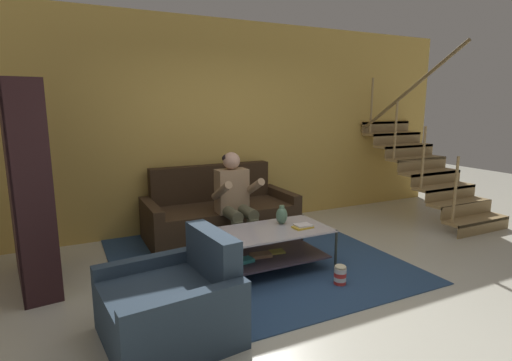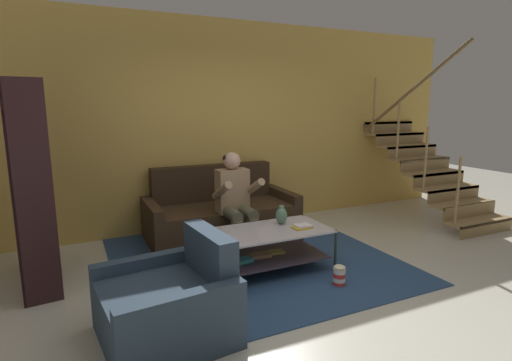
{
  "view_description": "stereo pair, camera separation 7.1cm",
  "coord_description": "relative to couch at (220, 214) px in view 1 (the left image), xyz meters",
  "views": [
    {
      "loc": [
        -1.91,
        -2.92,
        1.75
      ],
      "look_at": [
        0.04,
        1.03,
        0.9
      ],
      "focal_mm": 28.0,
      "sensor_mm": 36.0,
      "label": 1
    },
    {
      "loc": [
        -1.85,
        -2.95,
        1.75
      ],
      "look_at": [
        0.04,
        1.03,
        0.9
      ],
      "focal_mm": 28.0,
      "sensor_mm": 36.0,
      "label": 2
    }
  ],
  "objects": [
    {
      "name": "person_seated_center",
      "position": [
        -0.0,
        -0.54,
        0.35
      ],
      "size": [
        0.5,
        0.58,
        1.18
      ],
      "color": "brown",
      "rests_on": "ground"
    },
    {
      "name": "armchair",
      "position": [
        -1.18,
        -2.08,
        -0.04
      ],
      "size": [
        1.0,
        0.99,
        0.78
      ],
      "color": "#2C3D4E",
      "rests_on": "ground"
    },
    {
      "name": "coffee_table",
      "position": [
        0.05,
        -1.32,
        0.0
      ],
      "size": [
        1.25,
        0.68,
        0.46
      ],
      "color": "#B8B2BC",
      "rests_on": "ground"
    },
    {
      "name": "book_stack",
      "position": [
        0.4,
        -1.42,
        0.17
      ],
      "size": [
        0.21,
        0.15,
        0.04
      ],
      "color": "gold",
      "rests_on": "coffee_table"
    },
    {
      "name": "ground",
      "position": [
        0.06,
        -1.92,
        -0.3
      ],
      "size": [
        16.8,
        16.8,
        0.0
      ],
      "primitive_type": "plane",
      "color": "beige"
    },
    {
      "name": "couch",
      "position": [
        0.0,
        0.0,
        0.0
      ],
      "size": [
        1.96,
        0.91,
        0.93
      ],
      "color": "#3A291A",
      "rests_on": "ground"
    },
    {
      "name": "area_rug",
      "position": [
        0.03,
        -0.79,
        -0.29
      ],
      "size": [
        3.0,
        3.26,
        0.01
      ],
      "color": "navy",
      "rests_on": "ground"
    },
    {
      "name": "back_partition",
      "position": [
        0.06,
        0.54,
        1.15
      ],
      "size": [
        8.4,
        0.12,
        2.9
      ],
      "primitive_type": "cube",
      "color": "gold",
      "rests_on": "ground"
    },
    {
      "name": "bookshelf",
      "position": [
        -2.19,
        -0.59,
        0.6
      ],
      "size": [
        0.45,
        1.17,
        1.96
      ],
      "color": "#2F191C",
      "rests_on": "ground"
    },
    {
      "name": "staircase_run",
      "position": [
        3.24,
        -0.31,
        0.63
      ],
      "size": [
        1.05,
        2.51,
        2.56
      ],
      "color": "#A68653",
      "rests_on": "ground"
    },
    {
      "name": "popcorn_tub",
      "position": [
        0.52,
        -1.92,
        -0.19
      ],
      "size": [
        0.12,
        0.12,
        0.21
      ],
      "color": "red",
      "rests_on": "ground"
    },
    {
      "name": "vase",
      "position": [
        0.27,
        -1.19,
        0.25
      ],
      "size": [
        0.13,
        0.13,
        0.21
      ],
      "color": "#547A5E",
      "rests_on": "coffee_table"
    }
  ]
}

